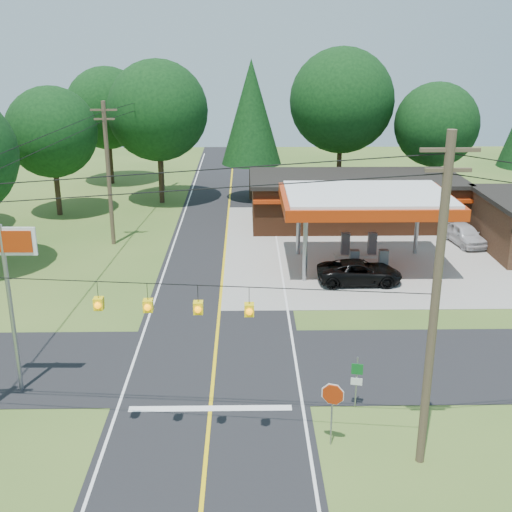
{
  "coord_description": "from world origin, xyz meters",
  "views": [
    {
      "loc": [
        1.45,
        -25.8,
        14.09
      ],
      "look_at": [
        2.0,
        7.0,
        2.8
      ],
      "focal_mm": 45.0,
      "sensor_mm": 36.0,
      "label": 1
    }
  ],
  "objects_px": {
    "sedan_car": "(464,234)",
    "big_stop_sign": "(6,269)",
    "octagonal_stop_sign": "(333,399)",
    "gas_canopy": "(366,202)",
    "suv_car": "(359,272)"
  },
  "relations": [
    {
      "from": "sedan_car",
      "to": "octagonal_stop_sign",
      "type": "xyz_separation_m",
      "value": [
        -12.5,
        -23.51,
        1.14
      ]
    },
    {
      "from": "sedan_car",
      "to": "octagonal_stop_sign",
      "type": "bearing_deg",
      "value": -127.41
    },
    {
      "from": "big_stop_sign",
      "to": "gas_canopy",
      "type": "bearing_deg",
      "value": 41.44
    },
    {
      "from": "sedan_car",
      "to": "octagonal_stop_sign",
      "type": "relative_size",
      "value": 1.72
    },
    {
      "from": "sedan_car",
      "to": "big_stop_sign",
      "type": "relative_size",
      "value": 0.6
    },
    {
      "from": "gas_canopy",
      "to": "big_stop_sign",
      "type": "relative_size",
      "value": 1.47
    },
    {
      "from": "suv_car",
      "to": "sedan_car",
      "type": "bearing_deg",
      "value": -50.38
    },
    {
      "from": "big_stop_sign",
      "to": "octagonal_stop_sign",
      "type": "bearing_deg",
      "value": -17.76
    },
    {
      "from": "sedan_car",
      "to": "big_stop_sign",
      "type": "bearing_deg",
      "value": -151.45
    },
    {
      "from": "gas_canopy",
      "to": "big_stop_sign",
      "type": "distance_m",
      "value": 22.71
    },
    {
      "from": "gas_canopy",
      "to": "suv_car",
      "type": "height_order",
      "value": "gas_canopy"
    },
    {
      "from": "sedan_car",
      "to": "big_stop_sign",
      "type": "height_order",
      "value": "big_stop_sign"
    },
    {
      "from": "octagonal_stop_sign",
      "to": "big_stop_sign",
      "type": "bearing_deg",
      "value": 162.24
    },
    {
      "from": "sedan_car",
      "to": "octagonal_stop_sign",
      "type": "distance_m",
      "value": 26.65
    },
    {
      "from": "octagonal_stop_sign",
      "to": "sedan_car",
      "type": "bearing_deg",
      "value": 62.0
    }
  ]
}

